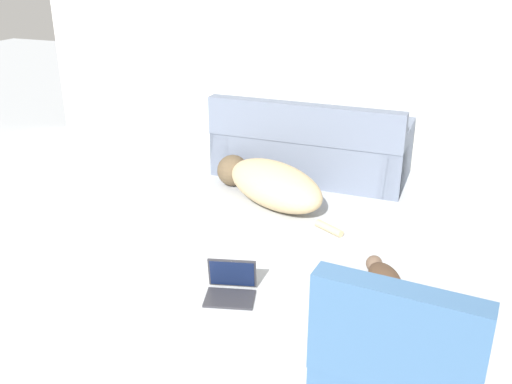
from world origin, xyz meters
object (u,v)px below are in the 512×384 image
couch (311,149)px  dog (270,183)px  cat (383,276)px  laptop_open (231,284)px  side_chair (400,379)px

couch → dog: bearing=80.0°
couch → cat: couch is taller
cat → laptop_open: size_ratio=1.34×
couch → dog: size_ratio=1.29×
couch → laptop_open: bearing=93.1°
cat → side_chair: 1.30m
cat → side_chair: side_chair is taller
laptop_open → side_chair: (1.18, -0.79, 0.23)m
dog → laptop_open: (0.26, -1.47, -0.11)m
couch → laptop_open: 2.28m
cat → couch: bearing=0.6°
dog → cat: 1.54m
couch → cat: 2.08m
side_chair → laptop_open: bearing=-28.9°
laptop_open → cat: bearing=12.2°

